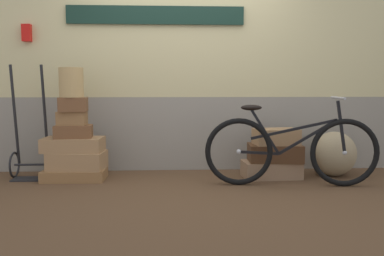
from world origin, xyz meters
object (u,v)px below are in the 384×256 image
(suitcase_3, at_px, (74,132))
(suitcase_6, at_px, (271,169))
(suitcase_8, at_px, (276,137))
(wicker_basket, at_px, (71,82))
(suitcase_0, at_px, (75,174))
(luggage_trolley, at_px, (31,153))
(suitcase_2, at_px, (73,144))
(suitcase_4, at_px, (72,118))
(suitcase_1, at_px, (77,160))
(burlap_sack, at_px, (334,154))
(suitcase_5, at_px, (73,105))
(bicycle, at_px, (291,150))
(suitcase_7, at_px, (275,153))

(suitcase_3, xyz_separation_m, suitcase_6, (2.23, -0.01, -0.45))
(suitcase_3, relative_size, suitcase_8, 0.83)
(wicker_basket, bearing_deg, suitcase_0, -38.11)
(suitcase_3, bearing_deg, suitcase_8, -6.04)
(wicker_basket, distance_m, luggage_trolley, 0.95)
(suitcase_2, relative_size, suitcase_3, 1.61)
(suitcase_4, relative_size, suitcase_8, 0.64)
(suitcase_3, distance_m, suitcase_6, 2.28)
(suitcase_1, bearing_deg, burlap_sack, 7.42)
(suitcase_1, height_order, wicker_basket, wicker_basket)
(suitcase_3, bearing_deg, suitcase_5, -72.33)
(suitcase_1, height_order, suitcase_6, suitcase_1)
(suitcase_1, distance_m, bicycle, 2.35)
(suitcase_1, height_order, burlap_sack, burlap_sack)
(suitcase_6, relative_size, wicker_basket, 1.97)
(suitcase_6, distance_m, wicker_basket, 2.45)
(suitcase_1, xyz_separation_m, suitcase_7, (2.24, -0.02, 0.07))
(suitcase_6, xyz_separation_m, burlap_sack, (0.75, 0.05, 0.17))
(suitcase_6, bearing_deg, suitcase_7, -8.32)
(suitcase_5, distance_m, suitcase_6, 2.35)
(suitcase_6, height_order, bicycle, bicycle)
(suitcase_1, relative_size, luggage_trolley, 0.47)
(suitcase_1, distance_m, suitcase_5, 0.63)
(suitcase_5, bearing_deg, suitcase_6, -1.68)
(suitcase_1, xyz_separation_m, bicycle, (2.31, -0.40, 0.16))
(luggage_trolley, xyz_separation_m, bicycle, (2.85, -0.51, 0.08))
(suitcase_1, xyz_separation_m, suitcase_3, (-0.03, -0.01, 0.32))
(suitcase_1, distance_m, suitcase_8, 2.26)
(suitcase_5, bearing_deg, suitcase_3, 111.11)
(suitcase_7, xyz_separation_m, luggage_trolley, (-2.78, 0.13, 0.00))
(suitcase_1, xyz_separation_m, suitcase_5, (-0.02, -0.03, 0.63))
(suitcase_2, bearing_deg, wicker_basket, -81.81)
(suitcase_2, xyz_separation_m, burlap_sack, (2.99, 0.01, -0.13))
(suitcase_0, relative_size, suitcase_8, 1.39)
(suitcase_4, height_order, wicker_basket, wicker_basket)
(suitcase_1, xyz_separation_m, suitcase_6, (2.20, -0.01, -0.13))
(suitcase_0, xyz_separation_m, suitcase_3, (-0.00, 0.00, 0.48))
(suitcase_3, height_order, luggage_trolley, luggage_trolley)
(suitcase_1, xyz_separation_m, suitcase_2, (-0.04, 0.02, 0.18))
(suitcase_7, bearing_deg, suitcase_0, -176.61)
(luggage_trolley, height_order, burlap_sack, luggage_trolley)
(suitcase_3, bearing_deg, suitcase_7, -5.79)
(suitcase_2, bearing_deg, luggage_trolley, 173.03)
(suitcase_7, bearing_deg, wicker_basket, -176.84)
(suitcase_0, distance_m, suitcase_6, 2.23)
(burlap_sack, bearing_deg, suitcase_1, -179.31)
(suitcase_4, relative_size, luggage_trolley, 0.24)
(suitcase_5, height_order, bicycle, bicycle)
(suitcase_7, height_order, luggage_trolley, luggage_trolley)
(suitcase_0, distance_m, suitcase_3, 0.48)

